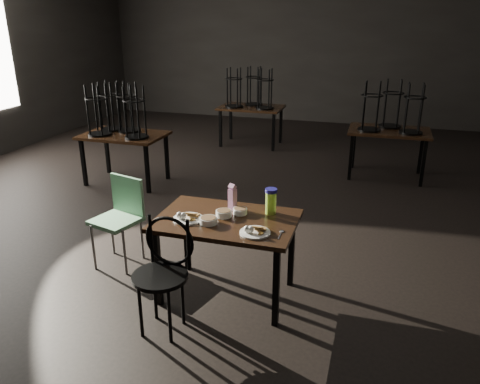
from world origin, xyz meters
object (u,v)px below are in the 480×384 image
(juice_carton, at_px, (232,198))
(main_table, at_px, (227,227))
(water_bottle, at_px, (271,201))
(school_chair, at_px, (121,213))
(bentwood_chair, at_px, (164,266))

(juice_carton, bearing_deg, main_table, -85.94)
(water_bottle, xyz_separation_m, school_chair, (-1.55, 0.06, -0.33))
(juice_carton, height_order, bentwood_chair, juice_carton)
(school_chair, bearing_deg, main_table, 2.59)
(water_bottle, bearing_deg, main_table, -146.79)
(main_table, relative_size, bentwood_chair, 1.30)
(main_table, xyz_separation_m, water_bottle, (0.34, 0.22, 0.20))
(water_bottle, height_order, school_chair, water_bottle)
(juice_carton, bearing_deg, bentwood_chair, -111.54)
(water_bottle, bearing_deg, juice_carton, -179.65)
(water_bottle, distance_m, school_chair, 1.59)
(main_table, xyz_separation_m, juice_carton, (-0.02, 0.22, 0.19))
(main_table, height_order, bentwood_chair, bentwood_chair)
(main_table, height_order, water_bottle, water_bottle)
(water_bottle, height_order, bentwood_chair, water_bottle)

